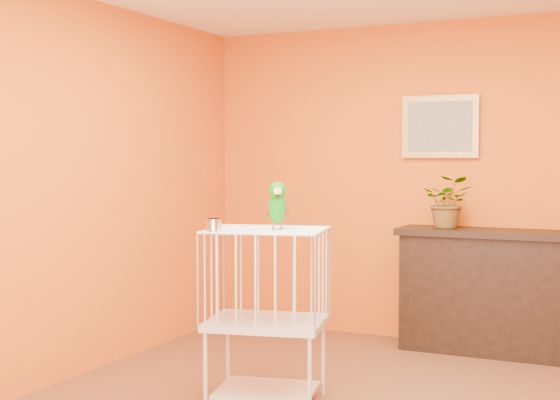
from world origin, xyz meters
The scene contains 7 objects.
room_shell centered at (0.00, 0.00, 1.58)m, with size 4.50×4.50×4.50m.
console_cabinet centered at (0.38, 2.03, 0.48)m, with size 1.28×0.46×0.95m.
potted_plant centered at (0.12, 2.00, 1.11)m, with size 0.37×0.41×0.32m, color #26722D.
framed_picture centered at (0.00, 2.22, 1.75)m, with size 0.62×0.04×0.50m.
birdcage centered at (-0.55, 0.18, 0.55)m, with size 0.79×0.67×1.07m.
feed_cup centered at (-0.77, -0.07, 1.11)m, with size 0.10×0.10×0.07m, color silver.
parrot centered at (-0.48, 0.20, 1.21)m, with size 0.18×0.25×0.29m.
Camera 1 is at (1.52, -4.00, 1.49)m, focal length 50.00 mm.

